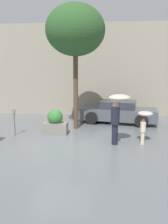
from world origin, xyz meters
TOP-DOWN VIEW (x-y plane):
  - ground_plane at (0.00, 0.00)m, footprint 40.00×40.00m
  - building_facade at (0.00, 6.50)m, footprint 18.00×0.30m
  - planter_box at (-0.64, 1.52)m, footprint 1.14×0.72m
  - person_adult at (2.15, 0.22)m, footprint 0.85×0.85m
  - person_child at (3.23, 0.36)m, footprint 0.60×0.60m
  - parked_car_near at (2.47, 4.22)m, footprint 4.61×2.64m
  - street_tree at (0.22, 2.59)m, footprint 2.86×2.86m
  - parking_meter at (-2.45, 1.15)m, footprint 0.14×0.14m

SIDE VIEW (x-z plane):
  - ground_plane at x=0.00m, z-range 0.00..0.00m
  - planter_box at x=-0.64m, z-range -0.05..1.12m
  - parked_car_near at x=2.47m, z-range -0.02..1.22m
  - parking_meter at x=-2.45m, z-range 0.27..1.48m
  - person_child at x=3.23m, z-range 0.36..1.69m
  - person_adult at x=2.15m, z-range 0.48..2.50m
  - building_facade at x=0.00m, z-range 0.00..6.00m
  - street_tree at x=0.22m, z-range 1.78..7.83m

